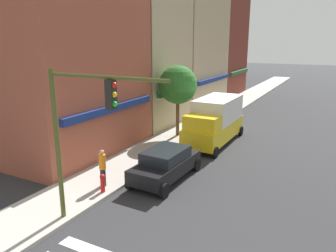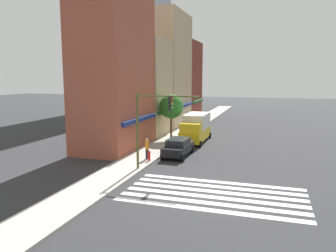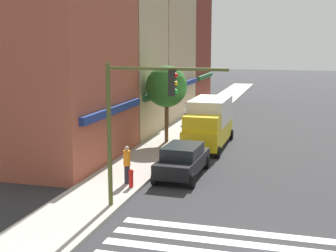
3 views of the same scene
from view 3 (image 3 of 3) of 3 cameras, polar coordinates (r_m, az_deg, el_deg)
The scene contains 9 objects.
sidewalk_left at distance 16.92m, azimuth -15.10°, elevation -12.95°, with size 120.00×3.00×0.15m.
storefront_row at distance 37.59m, azimuth -3.35°, elevation 11.01°, with size 34.15×5.30×16.00m.
traffic_signal at distance 17.94m, azimuth -3.93°, elevation 1.84°, with size 0.32×4.75×5.85m.
sedan_black at distance 23.33m, azimuth 1.80°, elevation -4.14°, with size 4.45×2.02×1.59m.
box_truck_yellow at distance 29.81m, azimuth 4.99°, elevation 0.47°, with size 6.20×2.42×3.04m.
pedestrian_orange_vest at distance 21.72m, azimuth -5.03°, elevation -4.63°, with size 0.32×0.32×1.77m.
pedestrian_white_shirt at distance 37.43m, azimuth 2.26°, elevation 1.71°, with size 0.32×0.32×1.77m.
fire_hydrant at distance 21.26m, azimuth -4.53°, elevation -6.25°, with size 0.24×0.24×0.84m.
street_tree at distance 30.17m, azimuth -0.19°, elevation 4.83°, with size 2.68×2.68×4.99m.
Camera 3 is at (-13.28, -0.67, 6.66)m, focal length 50.00 mm.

